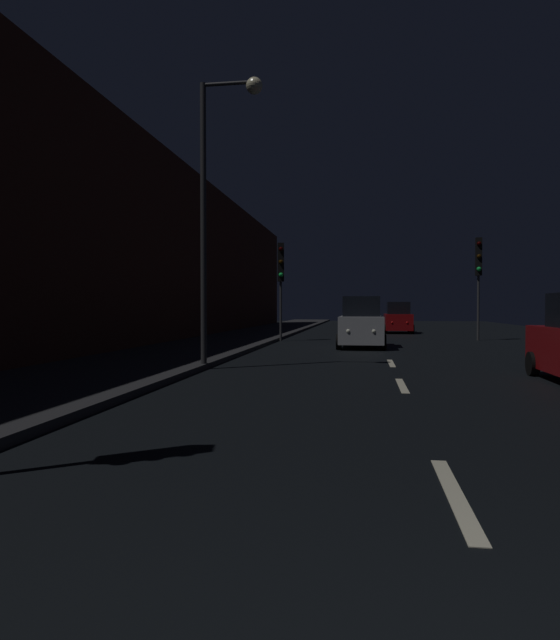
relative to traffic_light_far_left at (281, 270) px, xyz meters
The scene contains 9 objects.
ground 6.05m from the traffic_light_far_left, ahead, with size 26.77×84.00×0.02m, color black.
sidewalk_left 4.18m from the traffic_light_far_left, 165.98° to the right, with size 4.40×84.00×0.15m, color #28282B.
building_facade_left 6.43m from the traffic_light_far_left, 140.27° to the right, with size 0.80×63.00×8.69m, color #472319.
lane_centerline 16.96m from the traffic_light_far_left, 72.88° to the right, with size 0.16×13.90×0.01m.
traffic_light_far_left is the anchor object (origin of this frame).
traffic_light_far_right 9.96m from the traffic_light_far_left, 11.27° to the left, with size 0.33×0.47×5.17m.
streetlamp_overhead 12.76m from the traffic_light_far_left, 88.95° to the right, with size 1.70×0.44×7.74m.
car_approaching_headlights 6.01m from the traffic_light_far_left, 43.24° to the right, with size 1.94×4.21×2.12m.
car_distant_taillights 11.81m from the traffic_light_far_left, 57.09° to the left, with size 1.85×4.00×2.01m.
Camera 1 is at (-0.80, -2.07, 1.68)m, focal length 31.15 mm.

